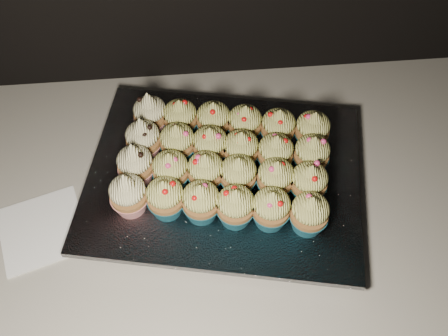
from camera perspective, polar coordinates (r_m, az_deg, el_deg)
cabinet at (r=1.33m, az=-8.91°, el=-14.10°), size 2.40×0.60×0.86m
worktop at (r=0.94m, az=-12.35°, el=-3.62°), size 2.44×0.64×0.04m
napkin at (r=0.91m, az=-20.05°, el=-6.62°), size 0.17×0.17×0.00m
baking_tray at (r=0.90m, az=0.00°, el=-1.46°), size 0.50×0.42×0.02m
foil_lining at (r=0.89m, az=0.00°, el=-0.84°), size 0.55×0.47×0.01m
cupcake_0 at (r=0.83m, az=-10.88°, el=-2.95°), size 0.06×0.06×0.10m
cupcake_1 at (r=0.82m, az=-6.70°, el=-3.36°), size 0.06×0.06×0.08m
cupcake_2 at (r=0.81m, az=-2.65°, el=-3.83°), size 0.06×0.06×0.08m
cupcake_3 at (r=0.80m, az=1.33°, el=-4.38°), size 0.06×0.06×0.08m
cupcake_4 at (r=0.80m, az=5.41°, el=-4.61°), size 0.06×0.06×0.08m
cupcake_5 at (r=0.81m, az=9.74°, el=-5.13°), size 0.06×0.06×0.08m
cupcake_6 at (r=0.86m, az=-10.09°, el=0.43°), size 0.06×0.06×0.10m
cupcake_7 at (r=0.85m, az=-6.10°, el=-0.27°), size 0.06×0.06×0.08m
cupcake_8 at (r=0.84m, az=-2.10°, el=-0.40°), size 0.06×0.06×0.08m
cupcake_9 at (r=0.84m, az=1.64°, el=-0.78°), size 0.06×0.06×0.08m
cupcake_10 at (r=0.84m, az=5.90°, el=-1.17°), size 0.06×0.06×0.08m
cupcake_11 at (r=0.84m, az=9.67°, el=-1.62°), size 0.06×0.06×0.08m
cupcake_12 at (r=0.89m, az=-9.22°, el=3.30°), size 0.06×0.06×0.10m
cupcake_13 at (r=0.88m, az=-5.32°, el=2.92°), size 0.06×0.06×0.08m
cupcake_14 at (r=0.87m, az=-1.59°, el=2.61°), size 0.06×0.06×0.08m
cupcake_15 at (r=0.87m, az=1.95°, el=2.13°), size 0.06×0.06×0.08m
cupcake_16 at (r=0.87m, az=5.89°, el=1.70°), size 0.06×0.06×0.08m
cupcake_17 at (r=0.88m, az=9.98°, el=1.57°), size 0.06×0.06×0.08m
cupcake_18 at (r=0.93m, az=-8.42°, el=6.14°), size 0.06×0.06×0.10m
cupcake_19 at (r=0.92m, az=-5.00°, el=5.72°), size 0.06×0.06×0.08m
cupcake_20 at (r=0.91m, az=-1.20°, el=5.49°), size 0.06×0.06×0.08m
cupcake_21 at (r=0.91m, az=2.40°, el=5.10°), size 0.06×0.06×0.08m
cupcake_22 at (r=0.91m, az=6.20°, el=4.63°), size 0.06×0.06×0.08m
cupcake_23 at (r=0.91m, az=10.06°, el=4.30°), size 0.06×0.06×0.08m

